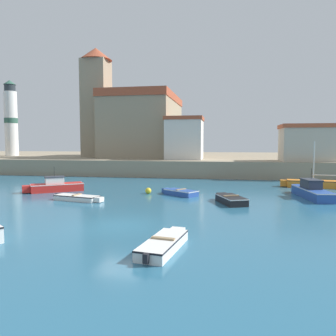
{
  "coord_description": "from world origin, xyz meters",
  "views": [
    {
      "loc": [
        5.77,
        -17.01,
        4.56
      ],
      "look_at": [
        0.11,
        15.11,
        2.0
      ],
      "focal_mm": 35.0,
      "sensor_mm": 36.0,
      "label": 1
    }
  ],
  "objects_px": {
    "dinghy_blue_8": "(180,192)",
    "motorboat_red_2": "(55,186)",
    "dinghy_white_0": "(78,198)",
    "dinghy_black_5": "(230,199)",
    "church": "(137,122)",
    "sailboat_orange_7": "(316,184)",
    "motorboat_blue_3": "(311,191)",
    "dinghy_white_1": "(164,243)",
    "mooring_buoy": "(148,191)",
    "lighthouse": "(11,119)",
    "harbor_shed_far_end": "(307,143)",
    "harbor_shed_near_wharf": "(184,138)"
  },
  "relations": [
    {
      "from": "dinghy_blue_8",
      "to": "motorboat_red_2",
      "type": "bearing_deg",
      "value": 179.4
    },
    {
      "from": "dinghy_white_0",
      "to": "dinghy_black_5",
      "type": "relative_size",
      "value": 1.13
    },
    {
      "from": "church",
      "to": "sailboat_orange_7",
      "type": "bearing_deg",
      "value": -38.66
    },
    {
      "from": "dinghy_black_5",
      "to": "dinghy_blue_8",
      "type": "bearing_deg",
      "value": 144.03
    },
    {
      "from": "motorboat_blue_3",
      "to": "church",
      "type": "relative_size",
      "value": 0.36
    },
    {
      "from": "dinghy_white_1",
      "to": "dinghy_blue_8",
      "type": "bearing_deg",
      "value": 95.22
    },
    {
      "from": "motorboat_red_2",
      "to": "mooring_buoy",
      "type": "xyz_separation_m",
      "value": [
        8.86,
        0.11,
        -0.24
      ]
    },
    {
      "from": "dinghy_black_5",
      "to": "dinghy_blue_8",
      "type": "distance_m",
      "value": 5.27
    },
    {
      "from": "dinghy_white_1",
      "to": "sailboat_orange_7",
      "type": "bearing_deg",
      "value": 61.62
    },
    {
      "from": "mooring_buoy",
      "to": "motorboat_red_2",
      "type": "bearing_deg",
      "value": -179.26
    },
    {
      "from": "mooring_buoy",
      "to": "lighthouse",
      "type": "distance_m",
      "value": 40.71
    },
    {
      "from": "dinghy_black_5",
      "to": "mooring_buoy",
      "type": "relative_size",
      "value": 7.05
    },
    {
      "from": "motorboat_red_2",
      "to": "church",
      "type": "relative_size",
      "value": 0.29
    },
    {
      "from": "harbor_shed_far_end",
      "to": "motorboat_blue_3",
      "type": "bearing_deg",
      "value": -101.52
    },
    {
      "from": "dinghy_black_5",
      "to": "harbor_shed_far_end",
      "type": "relative_size",
      "value": 0.57
    },
    {
      "from": "dinghy_black_5",
      "to": "mooring_buoy",
      "type": "bearing_deg",
      "value": 154.95
    },
    {
      "from": "motorboat_blue_3",
      "to": "harbor_shed_far_end",
      "type": "height_order",
      "value": "harbor_shed_far_end"
    },
    {
      "from": "dinghy_blue_8",
      "to": "harbor_shed_near_wharf",
      "type": "relative_size",
      "value": 0.58
    },
    {
      "from": "mooring_buoy",
      "to": "harbor_shed_far_end",
      "type": "relative_size",
      "value": 0.08
    },
    {
      "from": "church",
      "to": "lighthouse",
      "type": "bearing_deg",
      "value": -177.47
    },
    {
      "from": "dinghy_black_5",
      "to": "church",
      "type": "xyz_separation_m",
      "value": [
        -15.27,
        29.3,
        7.69
      ]
    },
    {
      "from": "dinghy_white_1",
      "to": "dinghy_blue_8",
      "type": "height_order",
      "value": "dinghy_blue_8"
    },
    {
      "from": "dinghy_blue_8",
      "to": "harbor_shed_near_wharf",
      "type": "height_order",
      "value": "harbor_shed_near_wharf"
    },
    {
      "from": "motorboat_red_2",
      "to": "dinghy_white_0",
      "type": "bearing_deg",
      "value": -44.58
    },
    {
      "from": "motorboat_blue_3",
      "to": "dinghy_black_5",
      "type": "height_order",
      "value": "motorboat_blue_3"
    },
    {
      "from": "motorboat_red_2",
      "to": "dinghy_blue_8",
      "type": "bearing_deg",
      "value": -0.6
    },
    {
      "from": "dinghy_black_5",
      "to": "church",
      "type": "bearing_deg",
      "value": 117.52
    },
    {
      "from": "harbor_shed_near_wharf",
      "to": "dinghy_black_5",
      "type": "bearing_deg",
      "value": -73.94
    },
    {
      "from": "dinghy_black_5",
      "to": "harbor_shed_near_wharf",
      "type": "xyz_separation_m",
      "value": [
        -6.18,
        21.46,
        4.87
      ]
    },
    {
      "from": "dinghy_white_0",
      "to": "motorboat_red_2",
      "type": "bearing_deg",
      "value": 135.42
    },
    {
      "from": "dinghy_white_0",
      "to": "harbor_shed_far_end",
      "type": "relative_size",
      "value": 0.65
    },
    {
      "from": "lighthouse",
      "to": "mooring_buoy",
      "type": "bearing_deg",
      "value": -38.79
    },
    {
      "from": "church",
      "to": "lighthouse",
      "type": "height_order",
      "value": "church"
    },
    {
      "from": "dinghy_white_0",
      "to": "mooring_buoy",
      "type": "distance_m",
      "value": 6.31
    },
    {
      "from": "lighthouse",
      "to": "dinghy_blue_8",
      "type": "bearing_deg",
      "value": -36.61
    },
    {
      "from": "mooring_buoy",
      "to": "church",
      "type": "xyz_separation_m",
      "value": [
        -8.14,
        25.97,
        7.72
      ]
    },
    {
      "from": "sailboat_orange_7",
      "to": "church",
      "type": "bearing_deg",
      "value": 141.34
    },
    {
      "from": "dinghy_white_1",
      "to": "sailboat_orange_7",
      "type": "relative_size",
      "value": 0.65
    },
    {
      "from": "sailboat_orange_7",
      "to": "dinghy_blue_8",
      "type": "distance_m",
      "value": 14.73
    },
    {
      "from": "sailboat_orange_7",
      "to": "mooring_buoy",
      "type": "height_order",
      "value": "sailboat_orange_7"
    },
    {
      "from": "sailboat_orange_7",
      "to": "harbor_shed_near_wharf",
      "type": "distance_m",
      "value": 19.25
    },
    {
      "from": "dinghy_white_1",
      "to": "mooring_buoy",
      "type": "height_order",
      "value": "dinghy_white_1"
    },
    {
      "from": "motorboat_red_2",
      "to": "dinghy_blue_8",
      "type": "xyz_separation_m",
      "value": [
        11.73,
        -0.12,
        -0.25
      ]
    },
    {
      "from": "harbor_shed_near_wharf",
      "to": "harbor_shed_far_end",
      "type": "height_order",
      "value": "harbor_shed_near_wharf"
    },
    {
      "from": "motorboat_blue_3",
      "to": "church",
      "type": "bearing_deg",
      "value": 130.58
    },
    {
      "from": "dinghy_white_0",
      "to": "church",
      "type": "xyz_separation_m",
      "value": [
        -3.47,
        30.22,
        7.76
      ]
    },
    {
      "from": "motorboat_blue_3",
      "to": "dinghy_black_5",
      "type": "xyz_separation_m",
      "value": [
        -6.62,
        -3.75,
        -0.24
      ]
    },
    {
      "from": "sailboat_orange_7",
      "to": "lighthouse",
      "type": "bearing_deg",
      "value": 158.84
    },
    {
      "from": "dinghy_white_1",
      "to": "motorboat_blue_3",
      "type": "distance_m",
      "value": 17.85
    },
    {
      "from": "dinghy_blue_8",
      "to": "church",
      "type": "distance_m",
      "value": 29.46
    }
  ]
}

